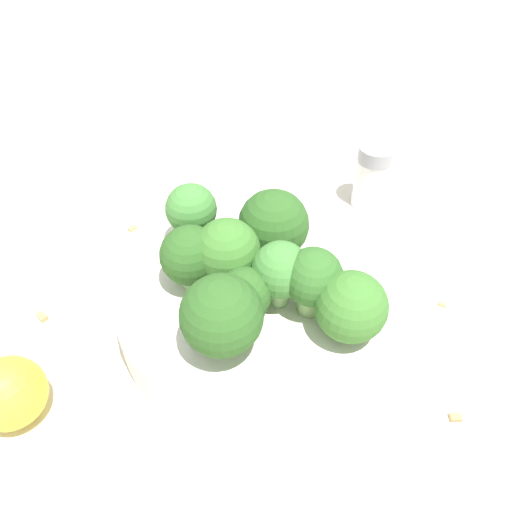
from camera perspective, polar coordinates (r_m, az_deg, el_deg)
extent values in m
plane|color=beige|center=(0.41, 0.00, -7.14)|extent=(3.00, 3.00, 0.00)
cylinder|color=silver|center=(0.40, 0.00, -5.31)|extent=(0.22, 0.22, 0.04)
cylinder|color=#8EB770|center=(0.34, -3.78, -9.16)|extent=(0.01, 0.01, 0.03)
sphere|color=#28511E|center=(0.32, -3.97, -6.79)|extent=(0.05, 0.05, 0.05)
cylinder|color=#7A9E5B|center=(0.40, -7.38, 2.75)|extent=(0.02, 0.02, 0.03)
sphere|color=#3D7533|center=(0.39, -7.68, 5.17)|extent=(0.04, 0.04, 0.04)
cylinder|color=#8EB770|center=(0.38, -3.21, -1.64)|extent=(0.02, 0.02, 0.02)
sphere|color=#386B28|center=(0.36, -3.34, 0.53)|extent=(0.05, 0.05, 0.05)
cylinder|color=#8EB770|center=(0.36, 2.64, -3.86)|extent=(0.02, 0.02, 0.03)
sphere|color=#3D7533|center=(0.35, 2.75, -1.67)|extent=(0.04, 0.04, 0.04)
cylinder|color=#7A9E5B|center=(0.35, 10.41, -7.58)|extent=(0.02, 0.02, 0.02)
sphere|color=#386B28|center=(0.34, 10.81, -5.72)|extent=(0.05, 0.05, 0.05)
cylinder|color=#7A9E5B|center=(0.36, -1.29, -6.02)|extent=(0.02, 0.02, 0.02)
sphere|color=#28511E|center=(0.34, -1.33, -4.36)|extent=(0.04, 0.04, 0.04)
cylinder|color=#7A9E5B|center=(0.40, 1.94, 1.60)|extent=(0.02, 0.02, 0.02)
sphere|color=#28511E|center=(0.39, 2.01, 3.62)|extent=(0.06, 0.06, 0.06)
cylinder|color=#8EB770|center=(0.38, -7.25, -1.90)|extent=(0.03, 0.03, 0.02)
sphere|color=#28511E|center=(0.37, -7.51, 0.07)|extent=(0.05, 0.05, 0.05)
cylinder|color=#7A9E5B|center=(0.36, 6.26, -4.64)|extent=(0.03, 0.03, 0.03)
sphere|color=#2D5B23|center=(0.34, 6.53, -2.39)|extent=(0.04, 0.04, 0.04)
cylinder|color=silver|center=(0.52, 12.92, 8.22)|extent=(0.03, 0.03, 0.05)
cylinder|color=gray|center=(0.50, 13.55, 11.32)|extent=(0.03, 0.03, 0.01)
sphere|color=yellow|center=(0.39, -26.41, -13.85)|extent=(0.05, 0.05, 0.05)
cube|color=#AD7F4C|center=(0.39, 21.93, -16.60)|extent=(0.01, 0.01, 0.01)
cube|color=tan|center=(0.45, 20.58, -5.05)|extent=(0.01, 0.01, 0.01)
cube|color=#AD7F4C|center=(0.45, -23.31, -6.21)|extent=(0.01, 0.01, 0.01)
cube|color=tan|center=(0.50, -14.35, 3.05)|extent=(0.01, 0.01, 0.01)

